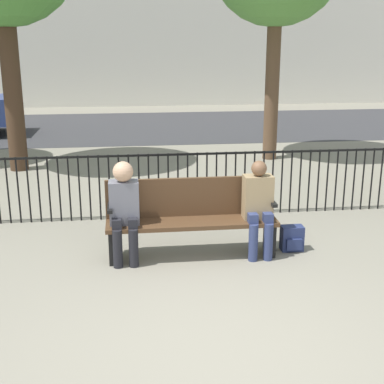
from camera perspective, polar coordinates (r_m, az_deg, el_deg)
The scene contains 7 objects.
ground_plane at distance 4.64m, azimuth 3.28°, elevation -16.79°, with size 80.00×80.00×0.00m, color gray.
park_bench at distance 6.37m, azimuth -0.09°, elevation -2.38°, with size 2.02×0.45×0.92m.
seated_person_0 at distance 6.15m, azimuth -7.24°, elevation -1.47°, with size 0.34×0.39×1.19m.
seated_person_1 at distance 6.34m, azimuth 7.10°, elevation -1.27°, with size 0.34×0.39×1.15m.
backpack at distance 6.69m, azimuth 10.62°, elevation -4.91°, with size 0.27×0.20×0.31m.
fence_railing at distance 7.69m, azimuth -1.48°, elevation 1.33°, with size 9.01×0.03×0.95m.
street_surface at distance 16.05m, azimuth -4.37°, elevation 7.02°, with size 24.00×6.00×0.01m.
Camera 1 is at (-0.73, -3.83, 2.52)m, focal length 50.00 mm.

